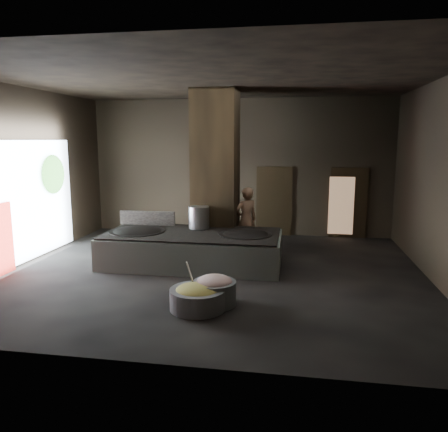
% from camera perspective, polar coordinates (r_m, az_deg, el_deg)
% --- Properties ---
extents(floor, '(10.00, 9.00, 0.10)m').
position_cam_1_polar(floor, '(10.71, -1.35, -7.51)').
color(floor, black).
rests_on(floor, ground).
extents(ceiling, '(10.00, 9.00, 0.10)m').
position_cam_1_polar(ceiling, '(10.32, -1.46, 17.67)').
color(ceiling, black).
rests_on(ceiling, back_wall).
extents(back_wall, '(10.00, 0.10, 4.50)m').
position_cam_1_polar(back_wall, '(14.74, 1.98, 6.38)').
color(back_wall, black).
rests_on(back_wall, ground).
extents(front_wall, '(10.00, 0.10, 4.50)m').
position_cam_1_polar(front_wall, '(5.89, -9.83, 0.91)').
color(front_wall, black).
rests_on(front_wall, ground).
extents(left_wall, '(0.10, 9.00, 4.50)m').
position_cam_1_polar(left_wall, '(12.27, -25.33, 4.72)').
color(left_wall, black).
rests_on(left_wall, ground).
extents(right_wall, '(0.10, 9.00, 4.50)m').
position_cam_1_polar(right_wall, '(10.54, 26.72, 3.92)').
color(right_wall, black).
rests_on(right_wall, ground).
extents(pillar, '(1.20, 1.20, 4.50)m').
position_cam_1_polar(pillar, '(12.18, -1.09, 5.64)').
color(pillar, black).
rests_on(pillar, ground).
extents(hearth_platform, '(4.50, 2.19, 0.78)m').
position_cam_1_polar(hearth_platform, '(11.23, -4.13, -4.38)').
color(hearth_platform, '#A6B8A6').
rests_on(hearth_platform, ground).
extents(platform_cap, '(4.38, 2.10, 0.03)m').
position_cam_1_polar(platform_cap, '(11.14, -4.16, -2.26)').
color(platform_cap, black).
rests_on(platform_cap, hearth_platform).
extents(wok_left, '(1.41, 1.41, 0.39)m').
position_cam_1_polar(wok_left, '(11.53, -11.24, -2.34)').
color(wok_left, black).
rests_on(wok_left, hearth_platform).
extents(wok_left_rim, '(1.44, 1.44, 0.05)m').
position_cam_1_polar(wok_left_rim, '(11.51, -11.25, -1.99)').
color(wok_left_rim, black).
rests_on(wok_left_rim, hearth_platform).
extents(wok_right, '(1.31, 1.31, 0.37)m').
position_cam_1_polar(wok_right, '(10.96, 2.79, -2.79)').
color(wok_right, black).
rests_on(wok_right, hearth_platform).
extents(wok_right_rim, '(1.34, 1.34, 0.05)m').
position_cam_1_polar(wok_right_rim, '(10.95, 2.79, -2.43)').
color(wok_right_rim, black).
rests_on(wok_right_rim, hearth_platform).
extents(stock_pot, '(0.55, 0.55, 0.58)m').
position_cam_1_polar(stock_pot, '(11.59, -3.29, -0.18)').
color(stock_pot, '#AFB3B7').
rests_on(stock_pot, hearth_platform).
extents(splash_guard, '(1.56, 0.08, 0.39)m').
position_cam_1_polar(splash_guard, '(12.21, -9.96, -0.27)').
color(splash_guard, black).
rests_on(splash_guard, hearth_platform).
extents(cook, '(0.80, 0.74, 1.85)m').
position_cam_1_polar(cook, '(12.39, 2.92, -0.49)').
color(cook, '#9E7150').
rests_on(cook, ground).
extents(veg_basin, '(1.25, 1.25, 0.39)m').
position_cam_1_polar(veg_basin, '(8.40, -3.45, -10.76)').
color(veg_basin, gray).
rests_on(veg_basin, ground).
extents(veg_fill, '(0.87, 0.87, 0.27)m').
position_cam_1_polar(veg_fill, '(8.34, -3.46, -9.77)').
color(veg_fill, '#809E4C').
rests_on(veg_fill, veg_basin).
extents(ladle, '(0.13, 0.42, 0.75)m').
position_cam_1_polar(ladle, '(8.45, -4.25, -8.09)').
color(ladle, '#AFB3B7').
rests_on(ladle, veg_basin).
extents(meat_basin, '(1.10, 1.10, 0.46)m').
position_cam_1_polar(meat_basin, '(8.59, -1.25, -10.01)').
color(meat_basin, gray).
rests_on(meat_basin, ground).
extents(meat_fill, '(0.70, 0.70, 0.27)m').
position_cam_1_polar(meat_fill, '(8.52, -1.26, -8.63)').
color(meat_fill, tan).
rests_on(meat_fill, meat_basin).
extents(doorway_near, '(1.18, 0.08, 2.38)m').
position_cam_1_polar(doorway_near, '(14.65, 6.56, 1.77)').
color(doorway_near, black).
rests_on(doorway_near, ground).
extents(doorway_near_glow, '(0.87, 0.04, 2.06)m').
position_cam_1_polar(doorway_near_glow, '(14.67, 6.96, 1.58)').
color(doorway_near_glow, '#8C6647').
rests_on(doorway_near_glow, ground).
extents(doorway_far, '(1.18, 0.08, 2.38)m').
position_cam_1_polar(doorway_far, '(14.72, 15.93, 1.50)').
color(doorway_far, black).
rests_on(doorway_far, ground).
extents(doorway_far_glow, '(0.79, 0.04, 1.88)m').
position_cam_1_polar(doorway_far_glow, '(14.67, 15.06, 1.31)').
color(doorway_far_glow, '#8C6647').
rests_on(doorway_far_glow, ground).
extents(left_opening, '(0.04, 4.20, 3.10)m').
position_cam_1_polar(left_opening, '(12.44, -24.21, 1.84)').
color(left_opening, white).
rests_on(left_opening, ground).
extents(pavilion_sliver, '(0.05, 0.90, 1.70)m').
position_cam_1_polar(pavilion_sliver, '(11.48, -27.23, -2.80)').
color(pavilion_sliver, maroon).
rests_on(pavilion_sliver, ground).
extents(tree_silhouette, '(0.28, 1.10, 1.10)m').
position_cam_1_polar(tree_silhouette, '(13.25, -21.41, 5.09)').
color(tree_silhouette, '#194714').
rests_on(tree_silhouette, left_opening).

